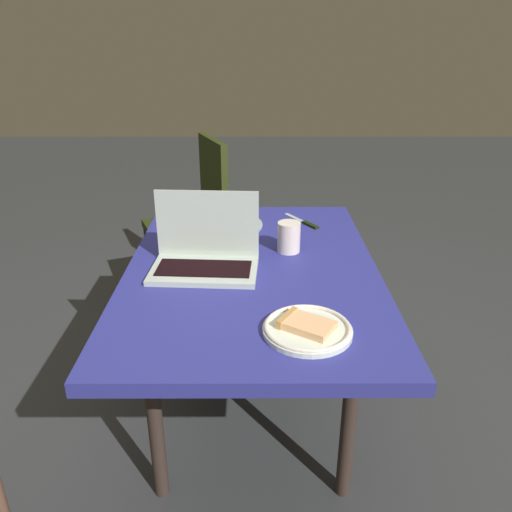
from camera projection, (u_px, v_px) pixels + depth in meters
ground_plane at (253, 427)px, 1.99m from camera, size 12.00×12.00×0.00m
dining_table at (252, 283)px, 1.73m from camera, size 1.25×0.84×0.70m
laptop at (205, 253)px, 1.66m from camera, size 0.24×0.36×0.25m
pizza_plate at (307, 328)px, 1.32m from camera, size 0.24×0.24×0.04m
pizza_tray at (218, 221)px, 2.05m from camera, size 0.37×0.37×0.04m
table_knife at (304, 222)px, 2.08m from camera, size 0.19×0.13×0.01m
drink_cup at (289, 237)px, 1.80m from camera, size 0.08×0.08×0.11m
chair_far at (197, 215)px, 2.72m from camera, size 0.50×0.50×0.92m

